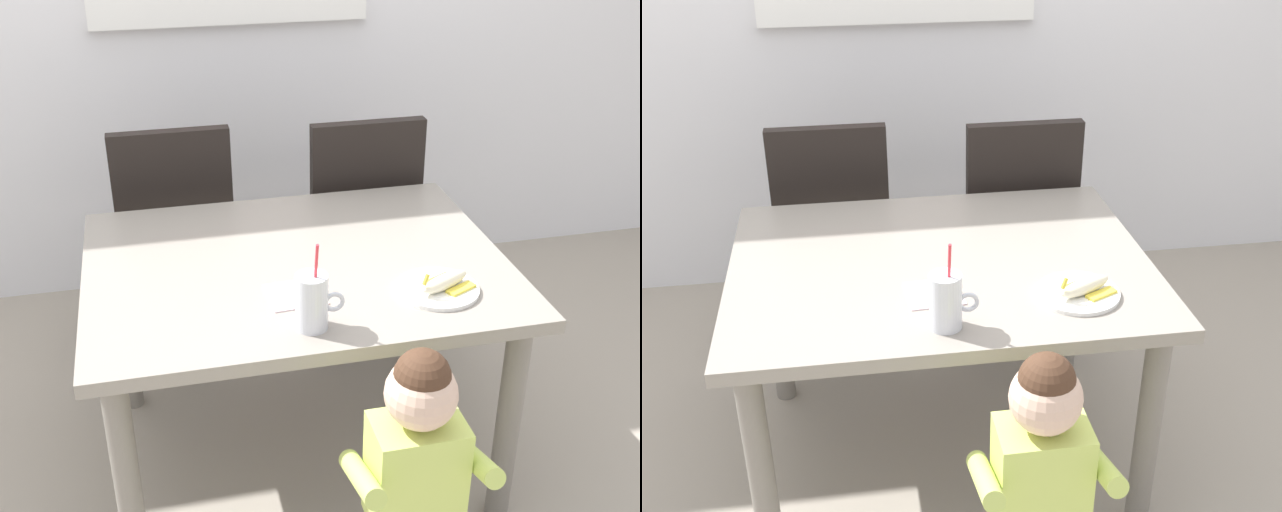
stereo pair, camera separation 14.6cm
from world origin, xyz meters
TOP-DOWN VIEW (x-y plane):
  - ground_plane at (0.00, 0.00)m, footprint 24.00×24.00m
  - dining_table at (0.00, 0.00)m, footprint 1.23×0.96m
  - dining_chair_left at (-0.32, 0.73)m, footprint 0.44×0.45m
  - dining_chair_right at (0.38, 0.67)m, footprint 0.44×0.45m
  - toddler_standing at (0.15, -0.67)m, footprint 0.33×0.24m
  - milk_cup at (-0.03, -0.36)m, footprint 0.13×0.08m
  - snack_plate at (0.34, -0.26)m, footprint 0.23×0.23m
  - peeled_banana at (0.36, -0.27)m, footprint 0.18×0.13m
  - paper_napkin at (-0.04, -0.19)m, footprint 0.16×0.16m

SIDE VIEW (x-z plane):
  - ground_plane at x=0.00m, z-range 0.00..0.00m
  - toddler_standing at x=0.15m, z-range 0.11..0.95m
  - dining_chair_left at x=-0.32m, z-range 0.06..1.02m
  - dining_chair_right at x=0.38m, z-range 0.06..1.02m
  - dining_table at x=0.00m, z-range 0.27..1.00m
  - paper_napkin at x=-0.04m, z-range 0.73..0.74m
  - snack_plate at x=0.34m, z-range 0.73..0.75m
  - peeled_banana at x=0.36m, z-range 0.73..0.80m
  - milk_cup at x=-0.03m, z-range 0.68..0.93m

